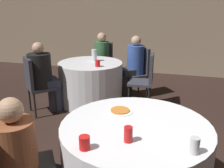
# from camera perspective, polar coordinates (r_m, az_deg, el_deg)

# --- Properties ---
(wall_back) EXTENTS (16.00, 0.06, 2.80)m
(wall_back) POSITION_cam_1_polar(r_m,az_deg,el_deg) (6.36, 15.08, 14.45)
(wall_back) COLOR gray
(wall_back) RESTS_ON ground_plane
(table_near) EXTENTS (1.30, 1.30, 0.74)m
(table_near) POSITION_cam_1_polar(r_m,az_deg,el_deg) (2.37, 5.19, -17.24)
(table_near) COLOR silver
(table_near) RESTS_ON ground_plane
(table_far) EXTENTS (1.13, 1.13, 0.74)m
(table_far) POSITION_cam_1_polar(r_m,az_deg,el_deg) (4.49, -4.86, 0.30)
(table_far) COLOR silver
(table_far) RESTS_ON ground_plane
(chair_far_northeast) EXTENTS (0.56, 0.56, 0.94)m
(chair_far_northeast) POSITION_cam_1_polar(r_m,az_deg,el_deg) (4.80, 6.38, 3.69)
(chair_far_northeast) COLOR #383842
(chair_far_northeast) RESTS_ON ground_plane
(chair_far_southwest) EXTENTS (0.57, 0.57, 0.94)m
(chair_far_southwest) POSITION_cam_1_polar(r_m,az_deg,el_deg) (4.13, -17.24, 0.57)
(chair_far_southwest) COLOR #383842
(chair_far_southwest) RESTS_ON ground_plane
(chair_far_north) EXTENTS (0.43, 0.44, 0.94)m
(chair_far_north) POSITION_cam_1_polar(r_m,az_deg,el_deg) (5.36, -2.06, 5.31)
(chair_far_north) COLOR #383842
(chair_far_north) RESTS_ON ground_plane
(chair_far_east) EXTENTS (0.43, 0.43, 0.94)m
(chair_far_east) POSITION_cam_1_polar(r_m,az_deg,el_deg) (4.27, 7.80, 1.81)
(chair_far_east) COLOR #383842
(chair_far_east) RESTS_ON ground_plane
(person_blue_shirt) EXTENTS (0.47, 0.44, 1.17)m
(person_blue_shirt) POSITION_cam_1_polar(r_m,az_deg,el_deg) (4.72, 4.57, 3.87)
(person_blue_shirt) COLOR #282828
(person_blue_shirt) RESTS_ON ground_plane
(person_green_jacket) EXTENTS (0.32, 0.49, 1.16)m
(person_green_jacket) POSITION_cam_1_polar(r_m,az_deg,el_deg) (5.19, -2.49, 5.15)
(person_green_jacket) COLOR #33384C
(person_green_jacket) RESTS_ON ground_plane
(person_black_shirt) EXTENTS (0.49, 0.49, 1.17)m
(person_black_shirt) POSITION_cam_1_polar(r_m,az_deg,el_deg) (4.15, -15.17, 1.53)
(person_black_shirt) COLOR #33384C
(person_black_shirt) RESTS_ON ground_plane
(person_floral_shirt) EXTENTS (0.46, 0.43, 1.12)m
(person_floral_shirt) POSITION_cam_1_polar(r_m,az_deg,el_deg) (2.11, -18.46, -17.14)
(person_floral_shirt) COLOR #282828
(person_floral_shirt) RESTS_ON ground_plane
(pizza_plate_near) EXTENTS (0.25, 0.25, 0.02)m
(pizza_plate_near) POSITION_cam_1_polar(r_m,az_deg,el_deg) (2.41, 1.85, -6.10)
(pizza_plate_near) COLOR white
(pizza_plate_near) RESTS_ON table_near
(soda_can_red) EXTENTS (0.07, 0.07, 0.12)m
(soda_can_red) POSITION_cam_1_polar(r_m,az_deg,el_deg) (1.90, 3.73, -11.40)
(soda_can_red) COLOR red
(soda_can_red) RESTS_ON table_near
(soda_can_silver) EXTENTS (0.07, 0.07, 0.12)m
(soda_can_silver) POSITION_cam_1_polar(r_m,az_deg,el_deg) (1.85, 18.38, -13.25)
(soda_can_silver) COLOR silver
(soda_can_silver) RESTS_ON table_near
(cup_near) EXTENTS (0.08, 0.08, 0.10)m
(cup_near) POSITION_cam_1_polar(r_m,az_deg,el_deg) (1.83, -6.30, -13.21)
(cup_near) COLOR red
(cup_near) RESTS_ON table_near
(bottle_far) EXTENTS (0.09, 0.09, 0.21)m
(bottle_far) POSITION_cam_1_polar(r_m,az_deg,el_deg) (4.47, -4.10, 6.55)
(bottle_far) COLOR silver
(bottle_far) RESTS_ON table_far
(cup_far) EXTENTS (0.08, 0.08, 0.11)m
(cup_far) POSITION_cam_1_polar(r_m,az_deg,el_deg) (4.07, -3.30, 4.71)
(cup_far) COLOR red
(cup_far) RESTS_ON table_far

